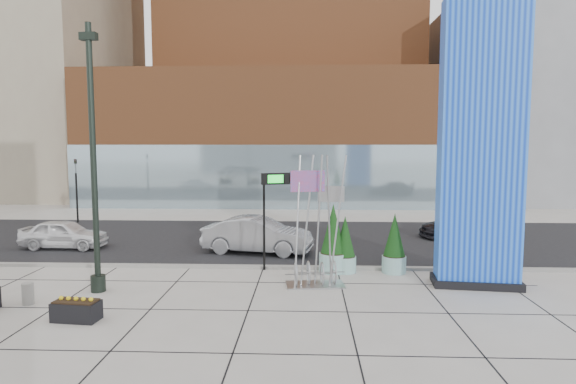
{
  "coord_description": "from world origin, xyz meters",
  "views": [
    {
      "loc": [
        2.78,
        -15.07,
        5.01
      ],
      "look_at": [
        2.09,
        2.0,
        3.33
      ],
      "focal_mm": 30.0,
      "sensor_mm": 36.0,
      "label": 1
    }
  ],
  "objects_px": {
    "public_art_sculpture": "(316,252)",
    "car_white_west": "(64,234)",
    "concrete_bollard": "(28,294)",
    "car_silver_mid": "(258,235)",
    "overhead_street_sign": "(281,187)",
    "blue_pylon": "(481,150)",
    "lamp_post": "(94,185)"
  },
  "relations": [
    {
      "from": "public_art_sculpture",
      "to": "concrete_bollard",
      "type": "xyz_separation_m",
      "value": [
        -9.09,
        -2.39,
        -0.89
      ]
    },
    {
      "from": "concrete_bollard",
      "to": "car_silver_mid",
      "type": "relative_size",
      "value": 0.14
    },
    {
      "from": "public_art_sculpture",
      "to": "car_silver_mid",
      "type": "distance_m",
      "value": 5.72
    },
    {
      "from": "blue_pylon",
      "to": "overhead_street_sign",
      "type": "height_order",
      "value": "blue_pylon"
    },
    {
      "from": "lamp_post",
      "to": "concrete_bollard",
      "type": "bearing_deg",
      "value": -139.29
    },
    {
      "from": "lamp_post",
      "to": "car_silver_mid",
      "type": "distance_m",
      "value": 8.27
    },
    {
      "from": "public_art_sculpture",
      "to": "car_white_west",
      "type": "relative_size",
      "value": 1.15
    },
    {
      "from": "public_art_sculpture",
      "to": "overhead_street_sign",
      "type": "relative_size",
      "value": 1.2
    },
    {
      "from": "overhead_street_sign",
      "to": "car_white_west",
      "type": "distance_m",
      "value": 11.6
    },
    {
      "from": "lamp_post",
      "to": "public_art_sculpture",
      "type": "distance_m",
      "value": 7.91
    },
    {
      "from": "concrete_bollard",
      "to": "car_silver_mid",
      "type": "xyz_separation_m",
      "value": [
        6.48,
        7.47,
        0.49
      ]
    },
    {
      "from": "blue_pylon",
      "to": "public_art_sculpture",
      "type": "bearing_deg",
      "value": -171.41
    },
    {
      "from": "lamp_post",
      "to": "public_art_sculpture",
      "type": "bearing_deg",
      "value": 7.5
    },
    {
      "from": "concrete_bollard",
      "to": "overhead_street_sign",
      "type": "relative_size",
      "value": 0.18
    },
    {
      "from": "lamp_post",
      "to": "overhead_street_sign",
      "type": "height_order",
      "value": "lamp_post"
    },
    {
      "from": "car_white_west",
      "to": "overhead_street_sign",
      "type": "bearing_deg",
      "value": -106.79
    },
    {
      "from": "blue_pylon",
      "to": "lamp_post",
      "type": "distance_m",
      "value": 13.26
    },
    {
      "from": "car_silver_mid",
      "to": "concrete_bollard",
      "type": "bearing_deg",
      "value": 149.86
    },
    {
      "from": "blue_pylon",
      "to": "concrete_bollard",
      "type": "xyz_separation_m",
      "value": [
        -14.79,
        -2.61,
        -4.48
      ]
    },
    {
      "from": "blue_pylon",
      "to": "overhead_street_sign",
      "type": "xyz_separation_m",
      "value": [
        -7.06,
        1.87,
        -1.48
      ]
    },
    {
      "from": "concrete_bollard",
      "to": "car_white_west",
      "type": "xyz_separation_m",
      "value": [
        -2.98,
        8.08,
        0.35
      ]
    },
    {
      "from": "overhead_street_sign",
      "to": "car_silver_mid",
      "type": "relative_size",
      "value": 0.77
    },
    {
      "from": "overhead_street_sign",
      "to": "car_white_west",
      "type": "bearing_deg",
      "value": 140.98
    },
    {
      "from": "overhead_street_sign",
      "to": "car_white_west",
      "type": "relative_size",
      "value": 0.96
    },
    {
      "from": "blue_pylon",
      "to": "car_silver_mid",
      "type": "distance_m",
      "value": 10.42
    },
    {
      "from": "concrete_bollard",
      "to": "car_white_west",
      "type": "bearing_deg",
      "value": 110.24
    },
    {
      "from": "blue_pylon",
      "to": "lamp_post",
      "type": "xyz_separation_m",
      "value": [
        -13.16,
        -1.2,
        -1.15
      ]
    },
    {
      "from": "public_art_sculpture",
      "to": "car_silver_mid",
      "type": "xyz_separation_m",
      "value": [
        -2.6,
        5.08,
        -0.4
      ]
    },
    {
      "from": "blue_pylon",
      "to": "concrete_bollard",
      "type": "bearing_deg",
      "value": -163.63
    },
    {
      "from": "car_white_west",
      "to": "car_silver_mid",
      "type": "relative_size",
      "value": 0.81
    },
    {
      "from": "concrete_bollard",
      "to": "lamp_post",
      "type": "bearing_deg",
      "value": 40.71
    },
    {
      "from": "public_art_sculpture",
      "to": "car_white_west",
      "type": "xyz_separation_m",
      "value": [
        -12.07,
        5.69,
        -0.54
      ]
    }
  ]
}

